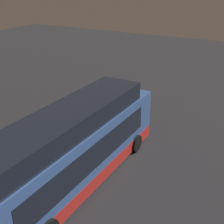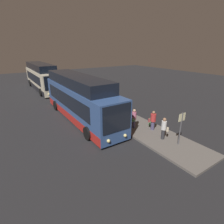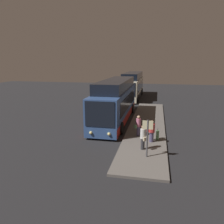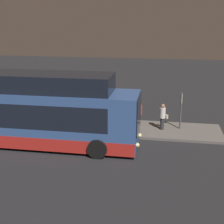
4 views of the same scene
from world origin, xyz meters
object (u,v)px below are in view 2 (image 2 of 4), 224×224
object	(u,v)px
bus_second	(42,78)
suitcase	(151,122)
passenger_with_bags	(164,128)
passenger_boarding	(153,120)
trash_bin	(121,115)
passenger_waiting	(134,118)
sign_post	(181,125)
bus_lead	(79,100)

from	to	relation	value
bus_second	suitcase	world-z (taller)	bus_second
bus_second	passenger_with_bags	world-z (taller)	bus_second
passenger_boarding	trash_bin	bearing A→B (deg)	54.00
passenger_waiting	suitcase	world-z (taller)	passenger_waiting
passenger_boarding	passenger_waiting	bearing A→B (deg)	85.77
sign_post	trash_bin	distance (m)	6.07
bus_second	trash_bin	size ratio (longest dim) A/B	19.42
passenger_with_bags	bus_lead	bearing A→B (deg)	-105.24
bus_second	sign_post	world-z (taller)	bus_second
bus_lead	suitcase	world-z (taller)	bus_lead
bus_lead	trash_bin	distance (m)	4.22
bus_second	passenger_waiting	world-z (taller)	bus_second
passenger_boarding	bus_second	bearing A→B (deg)	52.13
bus_second	passenger_boarding	size ratio (longest dim) A/B	7.94
trash_bin	suitcase	bearing A→B (deg)	22.95
passenger_boarding	suitcase	distance (m)	0.89
bus_second	sign_post	distance (m)	23.70
suitcase	bus_second	bearing A→B (deg)	-168.29
passenger_boarding	passenger_waiting	size ratio (longest dim) A/B	0.98
passenger_with_bags	suitcase	world-z (taller)	passenger_with_bags
bus_second	passenger_boarding	xyz separation A→B (m)	(20.78, 3.75, -0.85)
bus_second	sign_post	xyz separation A→B (m)	(23.43, 3.56, -0.22)
passenger_boarding	trash_bin	xyz separation A→B (m)	(-3.28, -0.70, -0.51)
passenger_with_bags	suitcase	distance (m)	2.41
bus_second	suitcase	distance (m)	20.66
bus_lead	passenger_waiting	world-z (taller)	bus_lead
suitcase	passenger_boarding	bearing A→B (deg)	-36.57
suitcase	sign_post	bearing A→B (deg)	-10.89
bus_second	trash_bin	xyz separation A→B (m)	(17.49, 3.04, -1.36)
bus_lead	suitcase	distance (m)	6.87
suitcase	trash_bin	distance (m)	2.92
passenger_waiting	trash_bin	xyz separation A→B (m)	(-2.19, 0.35, -0.55)
suitcase	trash_bin	world-z (taller)	suitcase
sign_post	trash_bin	bearing A→B (deg)	-175.04
passenger_boarding	trash_bin	size ratio (longest dim) A/B	2.45
passenger_boarding	passenger_with_bags	size ratio (longest dim) A/B	0.96
bus_lead	sign_post	size ratio (longest dim) A/B	5.30
passenger_waiting	suitcase	distance (m)	1.66
bus_lead	trash_bin	world-z (taller)	bus_lead
passenger_waiting	passenger_with_bags	world-z (taller)	passenger_with_bags
passenger_with_bags	sign_post	size ratio (longest dim) A/B	0.71
passenger_boarding	passenger_with_bags	distance (m)	1.63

